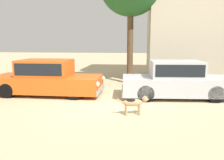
{
  "coord_description": "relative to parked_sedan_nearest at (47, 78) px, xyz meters",
  "views": [
    {
      "loc": [
        1.4,
        -8.12,
        2.29
      ],
      "look_at": [
        0.42,
        0.2,
        0.9
      ],
      "focal_mm": 37.15,
      "sensor_mm": 36.0,
      "label": 1
    }
  ],
  "objects": [
    {
      "name": "ground_plane",
      "position": [
        2.59,
        -1.45,
        -0.75
      ],
      "size": [
        80.0,
        80.0,
        0.0
      ],
      "primitive_type": "plane",
      "color": "tan"
    },
    {
      "name": "parked_sedan_nearest",
      "position": [
        0.0,
        0.0,
        0.0
      ],
      "size": [
        4.84,
        1.85,
        1.52
      ],
      "rotation": [
        0.0,
        0.0,
        0.0
      ],
      "color": "#D15619",
      "rests_on": "ground_plane"
    },
    {
      "name": "parked_sedan_second",
      "position": [
        5.52,
        0.07,
        -0.0
      ],
      "size": [
        4.64,
        2.05,
        1.52
      ],
      "rotation": [
        0.0,
        0.0,
        0.07
      ],
      "color": "#B2B5BA",
      "rests_on": "ground_plane"
    },
    {
      "name": "stray_dog_spotted",
      "position": [
        3.86,
        -2.47,
        -0.34
      ],
      "size": [
        1.04,
        0.34,
        0.63
      ],
      "rotation": [
        0.0,
        0.0,
        0.22
      ],
      "color": "tan",
      "rests_on": "ground_plane"
    }
  ]
}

